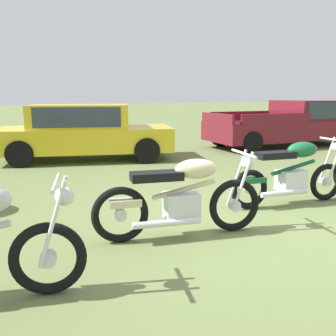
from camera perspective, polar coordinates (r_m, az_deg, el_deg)
name	(u,v)px	position (r m, az deg, el deg)	size (l,w,h in m)	color
ground_plane	(241,219)	(5.30, 11.16, -7.60)	(120.00, 120.00, 0.00)	olive
motorcycle_cream	(182,198)	(4.44, 2.12, -4.56)	(2.02, 0.91, 1.02)	black
motorcycle_green	(292,174)	(6.05, 18.39, -0.81)	(1.98, 0.78, 1.02)	black
car_yellow	(83,129)	(9.94, -12.89, 5.79)	(4.72, 3.27, 1.43)	gold
pickup_truck_burgundy	(289,123)	(12.98, 17.99, 6.53)	(5.26, 2.57, 1.49)	maroon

